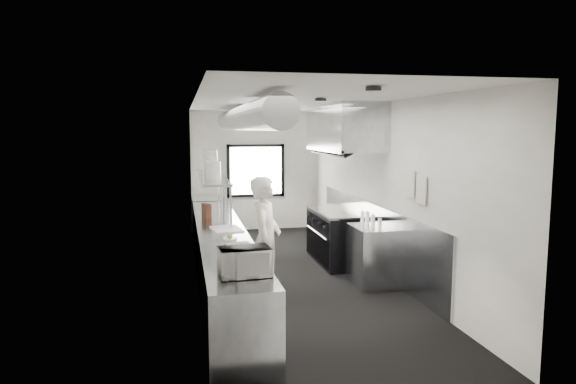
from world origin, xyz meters
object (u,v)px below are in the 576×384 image
far_work_table (209,218)px  squeeze_bottle_c (373,222)px  squeeze_bottle_d (367,218)px  squeeze_bottle_e (363,217)px  plate_stack_a (213,170)px  prep_counter (222,260)px  deli_tub_a (228,269)px  exhaust_hood (344,128)px  knife_block (206,211)px  squeeze_bottle_a (380,224)px  squeeze_bottle_b (373,221)px  cutting_board (227,229)px  bottle_station (374,255)px  plate_stack_b (212,169)px  line_cook (266,240)px  pass_shelf (212,178)px  range (340,236)px  deli_tub_b (225,262)px  plate_stack_d (210,161)px  plate_stack_c (211,165)px  microwave (245,262)px  small_plate (230,239)px

far_work_table → squeeze_bottle_c: size_ratio=7.19×
squeeze_bottle_d → squeeze_bottle_e: (-0.03, 0.13, -0.01)m
far_work_table → plate_stack_a: size_ratio=4.24×
prep_counter → deli_tub_a: 2.40m
exhaust_hood → squeeze_bottle_e: bearing=-91.7°
knife_block → squeeze_bottle_a: 2.90m
squeeze_bottle_b → squeeze_bottle_d: same height
cutting_board → bottle_station: bearing=-5.5°
plate_stack_a → squeeze_bottle_a: plate_stack_a is taller
prep_counter → plate_stack_b: (-0.06, 1.24, 1.26)m
plate_stack_b → line_cook: bearing=-72.1°
prep_counter → pass_shelf: bearing=91.6°
squeeze_bottle_b → plate_stack_b: bearing=145.8°
prep_counter → line_cook: 0.94m
far_work_table → squeeze_bottle_b: (2.22, -4.01, 0.55)m
squeeze_bottle_c → squeeze_bottle_d: (-0.00, 0.23, 0.02)m
range → deli_tub_b: bearing=-125.6°
bottle_station → exhaust_hood: bearing=92.2°
deli_tub_a → squeeze_bottle_c: size_ratio=0.88×
pass_shelf → exhaust_hood: bearing=-7.5°
squeeze_bottle_a → squeeze_bottle_b: bearing=110.6°
deli_tub_b → knife_block: bearing=90.9°
squeeze_bottle_b → cutting_board: bearing=171.4°
exhaust_hood → pass_shelf: bearing=172.5°
deli_tub_a → squeeze_bottle_c: bearing=41.6°
pass_shelf → plate_stack_d: bearing=88.7°
plate_stack_b → deli_tub_a: bearing=-90.9°
exhaust_hood → plate_stack_c: size_ratio=6.63×
line_cook → squeeze_bottle_c: bearing=-58.8°
plate_stack_b → squeeze_bottle_b: plate_stack_b is taller
bottle_station → squeeze_bottle_c: 0.54m
exhaust_hood → plate_stack_d: size_ratio=5.32×
prep_counter → squeeze_bottle_b: bearing=-7.9°
microwave → squeeze_bottle_b: (2.18, 2.11, -0.04)m
prep_counter → plate_stack_b: size_ratio=21.45×
plate_stack_a → line_cook: bearing=-67.4°
line_cook → plate_stack_b: plate_stack_b is taller
pass_shelf → plate_stack_b: (-0.01, -0.26, 0.17)m
exhaust_hood → squeeze_bottle_b: exhaust_hood is taller
squeeze_bottle_b → line_cook: bearing=-169.0°
far_work_table → cutting_board: bearing=-88.9°
bottle_station → plate_stack_a: 2.87m
plate_stack_b → squeeze_bottle_c: bearing=-32.9°
knife_block → plate_stack_d: (0.14, 1.21, 0.76)m
small_plate → squeeze_bottle_b: size_ratio=0.97×
far_work_table → knife_block: knife_block is taller
deli_tub_b → deli_tub_a: bearing=-89.0°
squeeze_bottle_d → squeeze_bottle_a: bearing=-85.4°
exhaust_hood → line_cook: size_ratio=1.27×
microwave → deli_tub_a: size_ratio=3.24×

